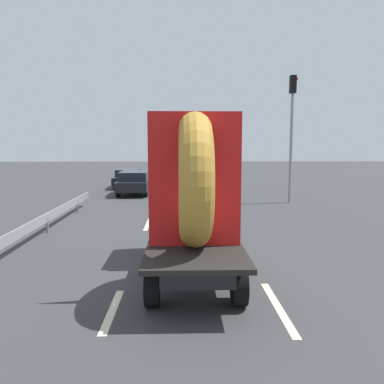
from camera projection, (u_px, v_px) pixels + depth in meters
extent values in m
plane|color=#38383A|center=(182.00, 268.00, 10.18)|extent=(120.00, 120.00, 0.00)
cylinder|color=black|center=(161.00, 242.00, 11.17)|extent=(0.28, 0.84, 0.84)
cylinder|color=black|center=(221.00, 241.00, 11.22)|extent=(0.28, 0.84, 0.84)
cylinder|color=black|center=(152.00, 285.00, 7.75)|extent=(0.28, 0.84, 0.84)
cylinder|color=black|center=(239.00, 284.00, 7.80)|extent=(0.28, 0.84, 0.84)
cube|color=black|center=(193.00, 243.00, 9.40)|extent=(1.30, 5.49, 0.25)
cube|color=silver|center=(191.00, 199.00, 11.05)|extent=(2.00, 1.96, 1.35)
cube|color=black|center=(191.00, 189.00, 10.96)|extent=(2.02, 1.86, 0.44)
cube|color=black|center=(195.00, 246.00, 8.40)|extent=(2.00, 3.53, 0.10)
cube|color=black|center=(192.00, 206.00, 10.03)|extent=(1.80, 0.08, 1.10)
torus|color=#B7842D|center=(195.00, 180.00, 8.08)|extent=(0.65, 2.76, 2.76)
cube|color=red|center=(195.00, 180.00, 8.08)|extent=(1.90, 0.03, 2.76)
cylinder|color=black|center=(125.00, 186.00, 26.32)|extent=(0.23, 0.67, 0.67)
cylinder|color=black|center=(149.00, 186.00, 26.37)|extent=(0.23, 0.67, 0.67)
cylinder|color=black|center=(118.00, 192.00, 23.54)|extent=(0.23, 0.67, 0.67)
cylinder|color=black|center=(146.00, 191.00, 23.58)|extent=(0.23, 0.67, 0.67)
cube|color=black|center=(135.00, 184.00, 24.92)|extent=(1.88, 4.39, 0.57)
cube|color=black|center=(134.00, 176.00, 24.75)|extent=(1.69, 2.46, 0.52)
cylinder|color=gray|center=(291.00, 149.00, 20.99)|extent=(0.16, 0.16, 5.77)
cube|color=black|center=(293.00, 84.00, 20.59)|extent=(0.30, 0.36, 0.90)
sphere|color=red|center=(296.00, 79.00, 20.56)|extent=(0.20, 0.20, 0.20)
cube|color=gray|center=(24.00, 230.00, 12.03)|extent=(0.06, 16.66, 0.32)
cylinder|color=slate|center=(47.00, 225.00, 14.13)|extent=(0.10, 0.10, 0.55)
cylinder|color=slate|center=(77.00, 207.00, 18.26)|extent=(0.10, 0.10, 0.55)
cube|color=beige|center=(112.00, 310.00, 7.57)|extent=(0.16, 2.04, 0.01)
cube|color=beige|center=(148.00, 223.00, 15.86)|extent=(0.16, 2.72, 0.01)
cube|color=beige|center=(278.00, 307.00, 7.73)|extent=(0.16, 2.59, 0.01)
cube|color=beige|center=(229.00, 225.00, 15.58)|extent=(0.16, 2.53, 0.01)
cylinder|color=black|center=(137.00, 185.00, 27.40)|extent=(0.21, 0.62, 0.62)
cylinder|color=black|center=(115.00, 185.00, 27.36)|extent=(0.21, 0.62, 0.62)
cylinder|color=black|center=(140.00, 181.00, 29.98)|extent=(0.21, 0.62, 0.62)
cylinder|color=black|center=(120.00, 182.00, 29.93)|extent=(0.21, 0.62, 0.62)
cube|color=black|center=(128.00, 180.00, 28.64)|extent=(1.74, 4.05, 0.53)
cube|color=black|center=(128.00, 172.00, 28.67)|extent=(1.56, 2.27, 0.48)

